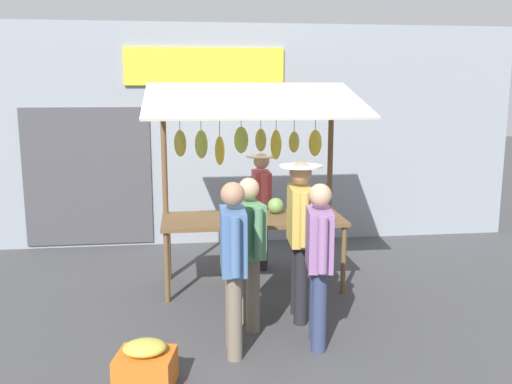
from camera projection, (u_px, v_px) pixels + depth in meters
The scene contains 9 objects.
ground_plane at pixel (253, 286), 6.97m from camera, with size 40.00×40.00×0.00m, color #424244.
street_backdrop at pixel (232, 135), 8.79m from camera, with size 9.00×0.30×3.40m.
market_stall at pixel (253, 162), 6.74m from camera, with size 2.50×1.46×2.50m.
vendor_with_sunhat at pixel (261, 201), 7.56m from camera, with size 0.41×0.68×1.58m.
shopper_with_ponytail at pixel (300, 227), 5.81m from camera, with size 0.44×0.72×1.69m.
shopper_in_striped_shirt at pixel (233, 256), 5.06m from camera, with size 0.23×0.69×1.61m.
shopper_with_shopping_bag at pixel (319, 254), 5.22m from camera, with size 0.28×0.67×1.57m.
shopper_in_grey_tee at pixel (249, 243), 5.62m from camera, with size 0.31×0.67×1.56m.
produce_crate_near at pixel (145, 366), 4.59m from camera, with size 0.53×0.47×0.40m.
Camera 1 is at (0.82, 6.59, 2.43)m, focal length 39.22 mm.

